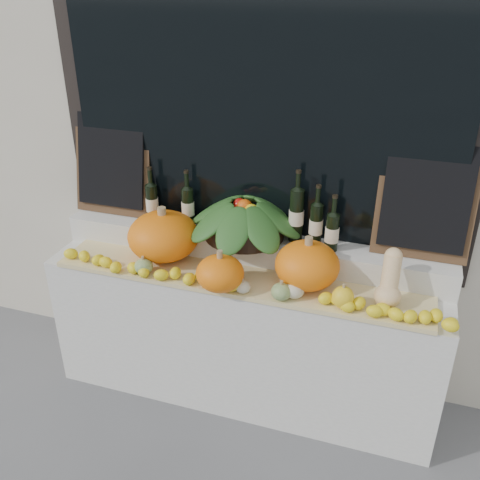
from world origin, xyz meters
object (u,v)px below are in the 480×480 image
pumpkin_left (163,236)px  wine_bottle_tall (296,215)px  butternut_squash (390,282)px  produce_bowl (244,218)px  pumpkin_right (307,265)px

pumpkin_left → wine_bottle_tall: 0.77m
butternut_squash → wine_bottle_tall: 0.64m
pumpkin_left → butternut_squash: (1.28, -0.08, -0.01)m
pumpkin_left → produce_bowl: 0.48m
pumpkin_left → butternut_squash: size_ratio=1.45×
produce_bowl → pumpkin_right: bearing=-27.0°
pumpkin_right → butternut_squash: 0.43m
pumpkin_right → produce_bowl: (-0.42, 0.21, 0.12)m
pumpkin_right → butternut_squash: butternut_squash is taller
butternut_squash → wine_bottle_tall: size_ratio=0.68×
produce_bowl → wine_bottle_tall: wine_bottle_tall is taller
produce_bowl → pumpkin_left: bearing=-159.6°
butternut_squash → pumpkin_left: bearing=176.4°
pumpkin_right → produce_bowl: bearing=153.0°
pumpkin_left → produce_bowl: produce_bowl is taller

